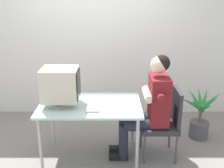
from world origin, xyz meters
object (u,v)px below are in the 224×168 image
object	(u,v)px
crt_monitor	(61,85)
keyboard	(94,104)
office_chair	(165,120)
person_seated	(151,104)
desk	(91,109)
potted_plant	(201,115)

from	to	relation	value
crt_monitor	keyboard	size ratio (longest dim) A/B	0.98
office_chair	person_seated	size ratio (longest dim) A/B	0.68
desk	office_chair	size ratio (longest dim) A/B	1.35
office_chair	potted_plant	bearing A→B (deg)	37.49
person_seated	office_chair	bearing A→B (deg)	0.00
potted_plant	keyboard	bearing A→B (deg)	-160.48
person_seated	potted_plant	size ratio (longest dim) A/B	1.79
office_chair	potted_plant	size ratio (longest dim) A/B	1.22
office_chair	person_seated	bearing A→B (deg)	-180.00
person_seated	crt_monitor	bearing A→B (deg)	-177.18
desk	person_seated	bearing A→B (deg)	2.71
crt_monitor	person_seated	xyz separation A→B (m)	(1.05, 0.05, -0.26)
crt_monitor	keyboard	distance (m)	0.44
keyboard	person_seated	distance (m)	0.68
person_seated	potted_plant	bearing A→B (deg)	30.11
office_chair	keyboard	bearing A→B (deg)	-175.82
keyboard	office_chair	world-z (taller)	office_chair
office_chair	potted_plant	world-z (taller)	office_chair
office_chair	desk	bearing A→B (deg)	-177.86
crt_monitor	office_chair	size ratio (longest dim) A/B	0.50
keyboard	office_chair	xyz separation A→B (m)	(0.87, 0.06, -0.25)
desk	keyboard	bearing A→B (deg)	-37.17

